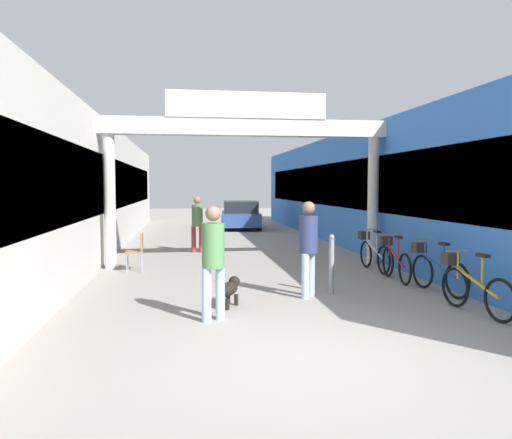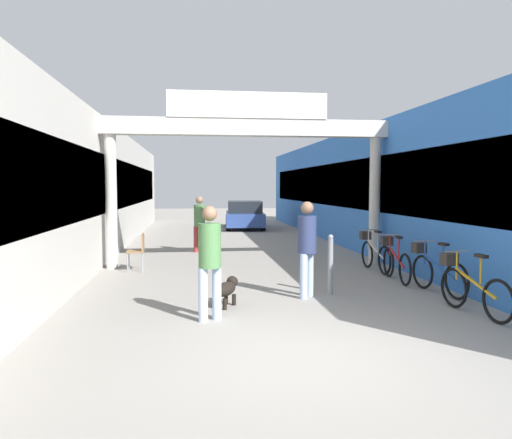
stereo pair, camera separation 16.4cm
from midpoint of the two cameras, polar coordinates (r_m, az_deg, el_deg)
ground_plane at (r=6.15m, az=7.04°, el=-15.45°), size 80.00×80.00×0.00m
storefront_left at (r=17.02m, az=-19.62°, el=3.16°), size 3.00×26.00×3.79m
storefront_right at (r=17.86m, az=14.28°, el=3.29°), size 3.00×26.00×3.79m
arcade_sign_gateway at (r=12.62m, az=-0.62°, el=8.74°), size 7.40×0.47×4.34m
pedestrian_with_dog at (r=7.51m, az=-4.68°, el=-4.08°), size 0.46×0.46×1.73m
pedestrian_companion at (r=9.08m, az=6.36°, el=-2.64°), size 0.48×0.48×1.75m
pedestrian_carrying_crate at (r=15.36m, az=-6.17°, el=-0.08°), size 0.43×0.43×1.72m
dog_on_leash at (r=8.49m, az=-2.81°, el=-7.92°), size 0.53×0.67×0.48m
bicycle_orange_nearest at (r=8.71m, az=23.78°, el=-7.01°), size 0.46×1.68×0.98m
bicycle_blue_second at (r=10.14m, az=20.24°, el=-5.43°), size 0.46×1.68×0.98m
bicycle_red_third at (r=11.19m, az=15.98°, el=-4.49°), size 0.46×1.69×0.98m
bicycle_silver_farthest at (r=12.36m, az=13.68°, el=-3.67°), size 0.46×1.69×0.98m
bollard_post_metal at (r=9.51m, az=8.99°, el=-5.02°), size 0.10×0.10×1.12m
cafe_chair_wood_nearer at (r=12.24m, az=-12.89°, el=-3.24°), size 0.41×0.41×0.89m
parked_car_blue at (r=23.90m, az=-1.13°, el=0.51°), size 2.02×4.11×1.33m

